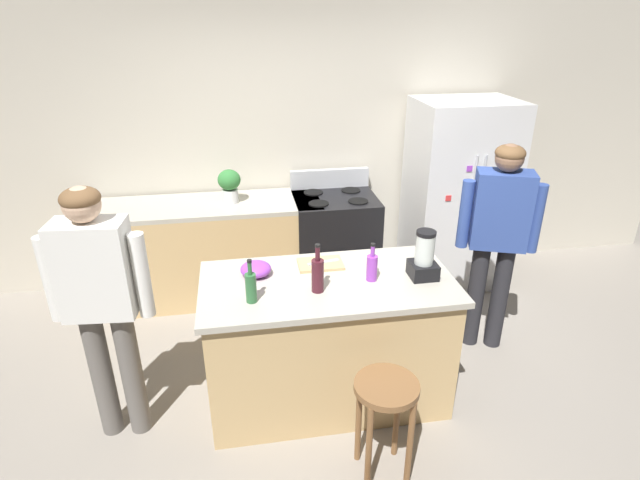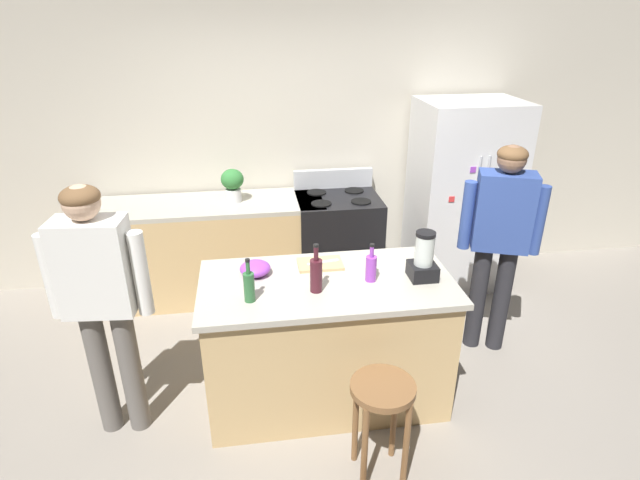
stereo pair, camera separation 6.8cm
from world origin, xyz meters
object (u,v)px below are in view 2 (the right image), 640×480
Objects in this scene: refrigerator at (462,196)px; bar_stool at (382,406)px; stove_range at (337,242)px; mixing_bowl at (255,268)px; bottle_soda at (371,267)px; person_by_sink_right at (500,232)px; person_by_island_left at (100,293)px; kitchen_island at (326,340)px; bottle_olive_oil at (249,286)px; chef_knife at (323,262)px; potted_plant at (233,183)px; blender_appliance at (424,259)px; cutting_board at (320,264)px; bottle_wine at (316,274)px.

refrigerator is 2.69× the size of bar_stool.
mixing_bowl is at bearing -120.12° from stove_range.
person_by_sink_right is at bearing 21.78° from bottle_soda.
person_by_island_left is at bearing -151.07° from refrigerator.
bottle_olive_oil is (-0.49, -0.17, 0.56)m from kitchen_island.
mixing_bowl is 0.46m from chef_knife.
potted_plant is at bearing 103.19° from chef_knife.
blender_appliance is at bearing -52.92° from potted_plant.
bottle_soda is 0.39m from cutting_board.
bottle_wine is 1.58× the size of mixing_bowl.
potted_plant is 1.36× the size of chef_knife.
blender_appliance reaches higher than kitchen_island.
potted_plant reaches higher than stove_range.
bottle_olive_oil is at bearing 142.16° from bar_stool.
potted_plant reaches higher than bottle_soda.
bottle_soda reaches higher than cutting_board.
potted_plant is 1.46m from cutting_board.
potted_plant is 1.47m from chef_knife.
bottle_soda is at bearing 10.03° from bottle_olive_oil.
stove_range is at bearing 77.09° from kitchen_island.
bar_stool is 1.04m from chef_knife.
stove_range is 2.40m from person_by_island_left.
refrigerator is 1.07× the size of person_by_island_left.
bottle_olive_oil is 0.62m from cutting_board.
refrigerator reaches higher than bottle_soda.
person_by_island_left is 5.18× the size of blender_appliance.
refrigerator is at bearing -1.19° from stove_range.
stove_range reaches higher than kitchen_island.
potted_plant is 0.95× the size of bottle_wine.
mixing_bowl reaches higher than chef_knife.
bar_stool is 2.39× the size of bottle_olive_oil.
blender_appliance is at bearing 5.19° from bottle_wine.
bottle_wine is 0.45m from mixing_bowl.
potted_plant reaches higher than mixing_bowl.
kitchen_island is 0.76m from bottle_olive_oil.
potted_plant reaches higher than chef_knife.
cutting_board is 1.36× the size of chef_knife.
blender_appliance is 1.07× the size of cutting_board.
mixing_bowl is (-0.64, 0.85, 0.46)m from bar_stool.
chef_knife is at bearing 136.91° from bottle_soda.
person_by_island_left reaches higher than cutting_board.
blender_appliance reaches higher than bottle_wine.
chef_knife is at bearing 12.90° from person_by_island_left.
cutting_board is at bearing 168.73° from chef_knife.
person_by_island_left is at bearing -166.91° from cutting_board.
bottle_wine is (0.40, 0.06, 0.02)m from bottle_olive_oil.
person_by_sink_right is 2.27m from potted_plant.
cutting_board is 0.02m from chef_knife.
bottle_soda is (0.77, 0.14, -0.01)m from bottle_olive_oil.
cutting_board is at bearing 77.52° from bottle_wine.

